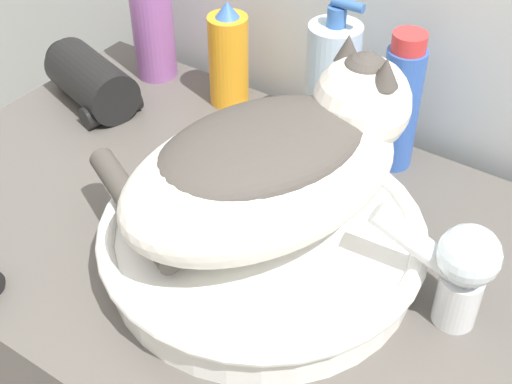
# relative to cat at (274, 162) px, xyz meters

# --- Properties ---
(sink_basin) EXTENTS (0.35, 0.35, 0.06)m
(sink_basin) POSITION_rel_cat_xyz_m (-0.00, -0.01, -0.10)
(sink_basin) COLOR white
(sink_basin) RESTS_ON vanity_counter
(cat) EXTENTS (0.35, 0.35, 0.17)m
(cat) POSITION_rel_cat_xyz_m (0.00, 0.00, 0.00)
(cat) COLOR silver
(cat) RESTS_ON sink_basin
(faucet) EXTENTS (0.13, 0.06, 0.12)m
(faucet) POSITION_rel_cat_xyz_m (0.19, 0.03, -0.06)
(faucet) COLOR silver
(faucet) RESTS_ON vanity_counter
(shampoo_bottle_tall) EXTENTS (0.05, 0.05, 0.18)m
(shampoo_bottle_tall) POSITION_rel_cat_xyz_m (0.03, 0.23, -0.04)
(shampoo_bottle_tall) COLOR #335BB7
(shampoo_bottle_tall) RESTS_ON vanity_counter
(mouthwash_bottle) EXTENTS (0.06, 0.06, 0.20)m
(mouthwash_bottle) POSITION_rel_cat_xyz_m (-0.37, 0.23, -0.03)
(mouthwash_bottle) COLOR #93569E
(mouthwash_bottle) RESTS_ON vanity_counter
(spray_bottle_trigger) EXTENTS (0.06, 0.06, 0.15)m
(spray_bottle_trigger) POSITION_rel_cat_xyz_m (-0.23, 0.23, -0.06)
(spray_bottle_trigger) COLOR orange
(spray_bottle_trigger) RESTS_ON vanity_counter
(soap_pump_bottle) EXTENTS (0.07, 0.07, 0.20)m
(soap_pump_bottle) POSITION_rel_cat_xyz_m (-0.06, 0.23, -0.05)
(soap_pump_bottle) COLOR silver
(soap_pump_bottle) RESTS_ON vanity_counter
(hair_dryer) EXTENTS (0.17, 0.12, 0.08)m
(hair_dryer) POSITION_rel_cat_xyz_m (-0.39, 0.12, -0.10)
(hair_dryer) COLOR black
(hair_dryer) RESTS_ON vanity_counter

